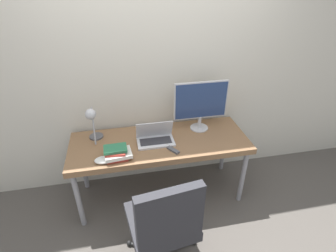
% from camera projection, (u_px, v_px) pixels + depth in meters
% --- Properties ---
extents(ground_plane, '(12.00, 12.00, 0.00)m').
position_uv_depth(ground_plane, '(166.00, 215.00, 2.72)').
color(ground_plane, '#514C47').
extents(wall_back, '(8.00, 0.05, 2.60)m').
position_uv_depth(wall_back, '(152.00, 72.00, 2.65)').
color(wall_back, beige).
rests_on(wall_back, ground_plane).
extents(desk, '(1.78, 0.65, 0.72)m').
position_uv_depth(desk, '(160.00, 145.00, 2.65)').
color(desk, brown).
rests_on(desk, ground_plane).
extents(laptop, '(0.36, 0.22, 0.22)m').
position_uv_depth(laptop, '(155.00, 138.00, 2.58)').
color(laptop, silver).
rests_on(laptop, desk).
extents(monitor, '(0.56, 0.19, 0.53)m').
position_uv_depth(monitor, '(201.00, 103.00, 2.67)').
color(monitor, '#B7B7BC').
rests_on(monitor, desk).
extents(desk_lamp, '(0.14, 0.27, 0.40)m').
position_uv_depth(desk_lamp, '(92.00, 120.00, 2.44)').
color(desk_lamp, '#4C4C51').
rests_on(desk_lamp, desk).
extents(office_chair, '(0.64, 0.64, 0.98)m').
position_uv_depth(office_chair, '(164.00, 222.00, 2.00)').
color(office_chair, black).
rests_on(office_chair, ground_plane).
extents(book_stack, '(0.26, 0.21, 0.11)m').
position_uv_depth(book_stack, '(117.00, 153.00, 2.36)').
color(book_stack, '#B2382D').
rests_on(book_stack, desk).
extents(tv_remote, '(0.11, 0.13, 0.02)m').
position_uv_depth(tv_remote, '(173.00, 150.00, 2.47)').
color(tv_remote, '#4C4C51').
rests_on(tv_remote, desk).
extents(game_controller, '(0.16, 0.11, 0.04)m').
position_uv_depth(game_controller, '(103.00, 160.00, 2.32)').
color(game_controller, white).
rests_on(game_controller, desk).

